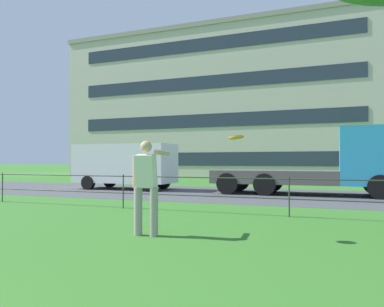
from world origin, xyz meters
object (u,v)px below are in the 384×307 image
at_px(frisbee, 236,137).
at_px(flatbed_truck_far_left, 329,166).
at_px(panel_van_far_right, 125,164).
at_px(apartment_building_background, 231,109).
at_px(person_thrower, 146,184).

relative_size(frisbee, flatbed_truck_far_left, 0.05).
height_order(panel_van_far_right, apartment_building_background, apartment_building_background).
bearing_deg(frisbee, panel_van_far_right, 130.61).
bearing_deg(panel_van_far_right, apartment_building_background, 89.94).
relative_size(flatbed_truck_far_left, apartment_building_background, 0.26).
distance_m(person_thrower, frisbee, 1.90).
bearing_deg(person_thrower, panel_van_far_right, 123.41).
bearing_deg(frisbee, flatbed_truck_far_left, 82.10).
bearing_deg(apartment_building_background, flatbed_truck_far_left, -63.91).
xyz_separation_m(person_thrower, frisbee, (1.64, 0.39, 0.86)).
distance_m(frisbee, panel_van_far_right, 12.64).
xyz_separation_m(frisbee, flatbed_truck_far_left, (1.35, 9.72, -0.61)).
bearing_deg(frisbee, person_thrower, -166.77).
relative_size(person_thrower, panel_van_far_right, 0.36).
bearing_deg(frisbee, apartment_building_background, 105.67).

